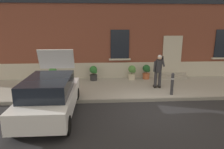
{
  "coord_description": "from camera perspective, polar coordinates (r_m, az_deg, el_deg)",
  "views": [
    {
      "loc": [
        -2.17,
        -7.36,
        3.33
      ],
      "look_at": [
        -1.59,
        1.6,
        1.1
      ],
      "focal_mm": 32.22,
      "sensor_mm": 36.0,
      "label": 1
    }
  ],
  "objects": [
    {
      "name": "planter_terracotta",
      "position": [
        12.23,
        9.74,
        0.87
      ],
      "size": [
        0.44,
        0.44,
        0.86
      ],
      "color": "#B25B38",
      "rests_on": "sidewalk"
    },
    {
      "name": "building_facade",
      "position": [
        12.84,
        6.3,
        15.65
      ],
      "size": [
        24.0,
        1.52,
        7.5
      ],
      "color": "brown",
      "rests_on": "ground"
    },
    {
      "name": "planter_olive",
      "position": [
        11.84,
        -16.34,
        0.07
      ],
      "size": [
        0.44,
        0.44,
        0.86
      ],
      "color": "#606B38",
      "rests_on": "sidewalk"
    },
    {
      "name": "planter_cream",
      "position": [
        11.93,
        5.71,
        0.68
      ],
      "size": [
        0.44,
        0.44,
        0.86
      ],
      "color": "beige",
      "rests_on": "sidewalk"
    },
    {
      "name": "person_on_phone",
      "position": [
        10.42,
        13.05,
        1.5
      ],
      "size": [
        0.51,
        0.51,
        1.74
      ],
      "rotation": [
        0.0,
        0.0,
        0.06
      ],
      "color": "#2D2D33",
      "rests_on": "sidewalk"
    },
    {
      "name": "hatchback_car_white",
      "position": [
        7.78,
        -17.15,
        -5.68
      ],
      "size": [
        1.79,
        4.07,
        2.34
      ],
      "color": "white",
      "rests_on": "ground"
    },
    {
      "name": "curb_edge",
      "position": [
        9.17,
        10.32,
        -7.07
      ],
      "size": [
        24.0,
        0.12,
        0.15
      ],
      "primitive_type": "cube",
      "color": "gray",
      "rests_on": "ground"
    },
    {
      "name": "ground_plane",
      "position": [
        8.36,
        11.85,
        -9.83
      ],
      "size": [
        80.0,
        80.0,
        0.0
      ],
      "primitive_type": "plane",
      "color": "#232326"
    },
    {
      "name": "sidewalk",
      "position": [
        10.89,
        8.0,
        -3.59
      ],
      "size": [
        24.0,
        3.6,
        0.15
      ],
      "primitive_type": "cube",
      "color": "#99968E",
      "rests_on": "ground"
    },
    {
      "name": "bollard_near_person",
      "position": [
        9.69,
        16.73,
        -2.32
      ],
      "size": [
        0.15,
        0.15,
        1.04
      ],
      "color": "#333338",
      "rests_on": "sidewalk"
    },
    {
      "name": "planter_charcoal",
      "position": [
        11.75,
        -5.27,
        0.49
      ],
      "size": [
        0.44,
        0.44,
        0.86
      ],
      "color": "#2D2D30",
      "rests_on": "sidewalk"
    },
    {
      "name": "entrance_stoop",
      "position": [
        12.87,
        16.59,
        -0.33
      ],
      "size": [
        1.76,
        0.64,
        0.32
      ],
      "color": "#9E998E",
      "rests_on": "sidewalk"
    }
  ]
}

